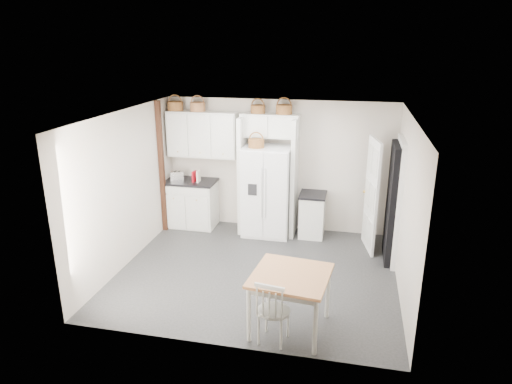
# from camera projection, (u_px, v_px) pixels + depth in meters

# --- Properties ---
(floor) EXTENTS (4.50, 4.50, 0.00)m
(floor) POSITION_uv_depth(u_px,v_px,m) (257.00, 271.00, 7.59)
(floor) COLOR #242425
(floor) RESTS_ON ground
(ceiling) EXTENTS (4.50, 4.50, 0.00)m
(ceiling) POSITION_uv_depth(u_px,v_px,m) (257.00, 115.00, 6.78)
(ceiling) COLOR white
(ceiling) RESTS_ON wall_back
(wall_back) EXTENTS (4.50, 0.00, 4.50)m
(wall_back) POSITION_uv_depth(u_px,v_px,m) (279.00, 166.00, 9.04)
(wall_back) COLOR beige
(wall_back) RESTS_ON floor
(wall_left) EXTENTS (0.00, 4.00, 4.00)m
(wall_left) POSITION_uv_depth(u_px,v_px,m) (126.00, 188.00, 7.64)
(wall_left) COLOR beige
(wall_left) RESTS_ON floor
(wall_right) EXTENTS (0.00, 4.00, 4.00)m
(wall_right) POSITION_uv_depth(u_px,v_px,m) (406.00, 208.00, 6.73)
(wall_right) COLOR beige
(wall_right) RESTS_ON floor
(refrigerator) EXTENTS (0.91, 0.73, 1.76)m
(refrigerator) POSITION_uv_depth(u_px,v_px,m) (267.00, 191.00, 8.85)
(refrigerator) COLOR white
(refrigerator) RESTS_ON floor
(base_cab_left) EXTENTS (1.00, 0.63, 0.93)m
(base_cab_left) POSITION_uv_depth(u_px,v_px,m) (191.00, 204.00, 9.38)
(base_cab_left) COLOR silver
(base_cab_left) RESTS_ON floor
(base_cab_right) EXTENTS (0.47, 0.56, 0.82)m
(base_cab_right) POSITION_uv_depth(u_px,v_px,m) (312.00, 216.00, 8.89)
(base_cab_right) COLOR silver
(base_cab_right) RESTS_ON floor
(dining_table) EXTENTS (1.07, 1.07, 0.81)m
(dining_table) POSITION_uv_depth(u_px,v_px,m) (290.00, 302.00, 5.97)
(dining_table) COLOR #AD6C35
(dining_table) RESTS_ON floor
(windsor_chair) EXTENTS (0.47, 0.44, 0.86)m
(windsor_chair) POSITION_uv_depth(u_px,v_px,m) (274.00, 311.00, 5.72)
(windsor_chair) COLOR silver
(windsor_chair) RESTS_ON floor
(counter_left) EXTENTS (1.05, 0.68, 0.04)m
(counter_left) POSITION_uv_depth(u_px,v_px,m) (190.00, 181.00, 9.23)
(counter_left) COLOR black
(counter_left) RESTS_ON base_cab_left
(counter_right) EXTENTS (0.50, 0.60, 0.04)m
(counter_right) POSITION_uv_depth(u_px,v_px,m) (313.00, 195.00, 8.76)
(counter_right) COLOR black
(counter_right) RESTS_ON base_cab_right
(toaster) EXTENTS (0.29, 0.22, 0.18)m
(toaster) POSITION_uv_depth(u_px,v_px,m) (177.00, 176.00, 9.20)
(toaster) COLOR silver
(toaster) RESTS_ON counter_left
(cookbook_red) EXTENTS (0.05, 0.15, 0.22)m
(cookbook_red) POSITION_uv_depth(u_px,v_px,m) (194.00, 176.00, 9.09)
(cookbook_red) COLOR #AA0A18
(cookbook_red) RESTS_ON counter_left
(cookbook_cream) EXTENTS (0.04, 0.16, 0.24)m
(cookbook_cream) POSITION_uv_depth(u_px,v_px,m) (198.00, 176.00, 9.07)
(cookbook_cream) COLOR beige
(cookbook_cream) RESTS_ON counter_left
(basket_upper_a) EXTENTS (0.31, 0.31, 0.17)m
(basket_upper_a) POSITION_uv_depth(u_px,v_px,m) (175.00, 106.00, 8.94)
(basket_upper_a) COLOR brown
(basket_upper_a) RESTS_ON upper_cabinet
(basket_upper_b) EXTENTS (0.30, 0.30, 0.17)m
(basket_upper_b) POSITION_uv_depth(u_px,v_px,m) (198.00, 107.00, 8.85)
(basket_upper_b) COLOR brown
(basket_upper_b) RESTS_ON upper_cabinet
(basket_bridge_a) EXTENTS (0.27, 0.27, 0.15)m
(basket_bridge_a) POSITION_uv_depth(u_px,v_px,m) (258.00, 109.00, 8.61)
(basket_bridge_a) COLOR brown
(basket_bridge_a) RESTS_ON bridge_cabinet
(basket_bridge_b) EXTENTS (0.30, 0.30, 0.17)m
(basket_bridge_b) POSITION_uv_depth(u_px,v_px,m) (284.00, 109.00, 8.50)
(basket_bridge_b) COLOR brown
(basket_bridge_b) RESTS_ON bridge_cabinet
(basket_fridge_a) EXTENTS (0.30, 0.30, 0.16)m
(basket_fridge_a) POSITION_uv_depth(u_px,v_px,m) (256.00, 143.00, 8.50)
(basket_fridge_a) COLOR brown
(basket_fridge_a) RESTS_ON refrigerator
(upper_cabinet) EXTENTS (1.40, 0.34, 0.90)m
(upper_cabinet) POSITION_uv_depth(u_px,v_px,m) (203.00, 134.00, 9.00)
(upper_cabinet) COLOR silver
(upper_cabinet) RESTS_ON wall_back
(bridge_cabinet) EXTENTS (1.12, 0.34, 0.45)m
(bridge_cabinet) POSITION_uv_depth(u_px,v_px,m) (270.00, 126.00, 8.65)
(bridge_cabinet) COLOR silver
(bridge_cabinet) RESTS_ON wall_back
(fridge_panel_left) EXTENTS (0.08, 0.60, 2.30)m
(fridge_panel_left) POSITION_uv_depth(u_px,v_px,m) (243.00, 175.00, 8.94)
(fridge_panel_left) COLOR silver
(fridge_panel_left) RESTS_ON floor
(fridge_panel_right) EXTENTS (0.08, 0.60, 2.30)m
(fridge_panel_right) POSITION_uv_depth(u_px,v_px,m) (294.00, 178.00, 8.74)
(fridge_panel_right) COLOR silver
(fridge_panel_right) RESTS_ON floor
(trim_post) EXTENTS (0.09, 0.09, 2.60)m
(trim_post) POSITION_uv_depth(u_px,v_px,m) (162.00, 168.00, 8.88)
(trim_post) COLOR #38160F
(trim_post) RESTS_ON floor
(doorway_void) EXTENTS (0.18, 0.85, 2.05)m
(doorway_void) POSITION_uv_depth(u_px,v_px,m) (393.00, 203.00, 7.76)
(doorway_void) COLOR black
(doorway_void) RESTS_ON floor
(door_slab) EXTENTS (0.21, 0.79, 2.05)m
(door_slab) POSITION_uv_depth(u_px,v_px,m) (371.00, 196.00, 8.14)
(door_slab) COLOR white
(door_slab) RESTS_ON floor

